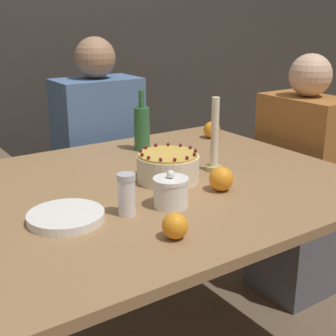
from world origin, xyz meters
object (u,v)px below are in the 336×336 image
at_px(candle, 215,142).
at_px(sugar_shaker, 127,194).
at_px(cake, 168,167).
at_px(person_woman_floral, 299,195).
at_px(person_man_blue_shirt, 101,179).
at_px(bottle, 142,128).
at_px(sugar_bowl, 171,192).

bearing_deg(candle, sugar_shaker, -159.69).
bearing_deg(cake, person_woman_floral, 7.81).
bearing_deg(person_man_blue_shirt, sugar_shaker, 68.44).
bearing_deg(bottle, person_woman_floral, -20.26).
height_order(person_man_blue_shirt, person_woman_floral, person_man_blue_shirt).
height_order(sugar_shaker, person_man_blue_shirt, person_man_blue_shirt).
bearing_deg(bottle, cake, -108.29).
xyz_separation_m(sugar_shaker, person_man_blue_shirt, (0.37, 0.95, -0.31)).
xyz_separation_m(bottle, person_man_blue_shirt, (-0.01, 0.40, -0.34)).
bearing_deg(bottle, sugar_bowl, -113.34).
relative_size(sugar_shaker, candle, 0.45).
bearing_deg(sugar_shaker, person_woman_floral, 14.78).
bearing_deg(person_man_blue_shirt, candle, 95.92).
relative_size(person_man_blue_shirt, person_woman_floral, 1.06).
bearing_deg(candle, sugar_bowl, -149.50).
bearing_deg(sugar_shaker, candle, 20.31).
distance_m(candle, person_man_blue_shirt, 0.86).
height_order(sugar_bowl, sugar_shaker, sugar_shaker).
xyz_separation_m(person_man_blue_shirt, person_woman_floral, (0.71, -0.66, -0.03)).
relative_size(sugar_shaker, person_man_blue_shirt, 0.10).
height_order(bottle, person_man_blue_shirt, person_man_blue_shirt).
distance_m(candle, person_woman_floral, 0.75).
height_order(candle, person_man_blue_shirt, person_man_blue_shirt).
distance_m(cake, candle, 0.21).
height_order(sugar_bowl, person_man_blue_shirt, person_man_blue_shirt).
relative_size(cake, person_woman_floral, 0.18).
bearing_deg(candle, cake, 178.65).
bearing_deg(person_man_blue_shirt, cake, 81.41).
distance_m(sugar_shaker, person_woman_floral, 1.18).
distance_m(cake, sugar_shaker, 0.31).
bearing_deg(candle, bottle, 100.99).
height_order(sugar_shaker, bottle, bottle).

